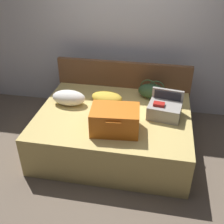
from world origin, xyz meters
TOP-DOWN VIEW (x-y plane):
  - ground_plane at (0.00, 0.00)m, footprint 12.00×12.00m
  - back_wall at (0.00, 1.65)m, footprint 8.00×0.10m
  - bed at (0.00, 0.40)m, footprint 2.05×1.58m
  - headboard at (0.00, 1.23)m, footprint 2.09×0.08m
  - hard_case_large at (0.08, 0.03)m, footprint 0.61×0.46m
  - hard_case_medium at (0.67, 0.47)m, footprint 0.47×0.42m
  - duffel_bag at (0.47, 0.94)m, footprint 0.44×0.28m
  - pillow_near_headboard at (-0.16, 0.71)m, footprint 0.48×0.35m
  - pillow_center_head at (-0.67, 0.54)m, footprint 0.48×0.27m

SIDE VIEW (x-z plane):
  - ground_plane at x=0.00m, z-range 0.00..0.00m
  - bed at x=0.00m, z-range 0.00..0.57m
  - headboard at x=0.00m, z-range 0.00..0.99m
  - pillow_near_headboard at x=-0.16m, z-range 0.57..0.72m
  - pillow_center_head at x=-0.67m, z-range 0.57..0.78m
  - hard_case_medium at x=0.67m, z-range 0.52..0.84m
  - duffel_bag at x=0.47m, z-range 0.54..0.83m
  - hard_case_large at x=0.08m, z-range 0.58..0.88m
  - back_wall at x=0.00m, z-range 0.00..2.60m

